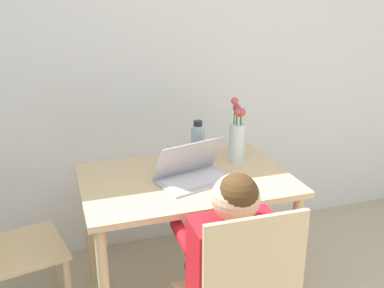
{
  "coord_description": "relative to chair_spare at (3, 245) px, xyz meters",
  "views": [
    {
      "loc": [
        -0.7,
        -0.42,
        1.64
      ],
      "look_at": [
        -0.06,
        1.54,
        0.9
      ],
      "focal_mm": 42.0,
      "sensor_mm": 36.0,
      "label": 1
    }
  ],
  "objects": [
    {
      "name": "dining_table",
      "position": [
        0.9,
        -0.07,
        0.16
      ],
      "size": [
        1.04,
        0.71,
        0.72
      ],
      "color": "#D6B784",
      "rests_on": "ground_plane"
    },
    {
      "name": "person_seated",
      "position": [
        0.9,
        -0.63,
        0.16
      ],
      "size": [
        0.35,
        0.43,
        0.99
      ],
      "rotation": [
        0.0,
        0.0,
        3.12
      ],
      "color": "red",
      "rests_on": "ground_plane"
    },
    {
      "name": "laptop",
      "position": [
        0.92,
        -0.11,
        0.31
      ],
      "size": [
        0.41,
        0.31,
        0.2
      ],
      "rotation": [
        0.0,
        0.0,
        0.27
      ],
      "color": "#B2B2B7",
      "rests_on": "dining_table"
    },
    {
      "name": "water_bottle",
      "position": [
        0.99,
        0.03,
        0.38
      ],
      "size": [
        0.07,
        0.07,
        0.26
      ],
      "color": "silver",
      "rests_on": "dining_table"
    },
    {
      "name": "chair_spare",
      "position": [
        0.0,
        0.0,
        0.0
      ],
      "size": [
        0.48,
        0.48,
        0.91
      ],
      "rotation": [
        0.0,
        0.0,
        1.79
      ],
      "color": "#D6B784",
      "rests_on": "ground_plane"
    },
    {
      "name": "wall_back",
      "position": [
        0.98,
        0.61,
        0.79
      ],
      "size": [
        6.4,
        0.05,
        2.5
      ],
      "color": "white",
      "rests_on": "ground_plane"
    },
    {
      "name": "flower_vase",
      "position": [
        1.23,
        0.06,
        0.4
      ],
      "size": [
        0.09,
        0.09,
        0.36
      ],
      "color": "silver",
      "rests_on": "dining_table"
    }
  ]
}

